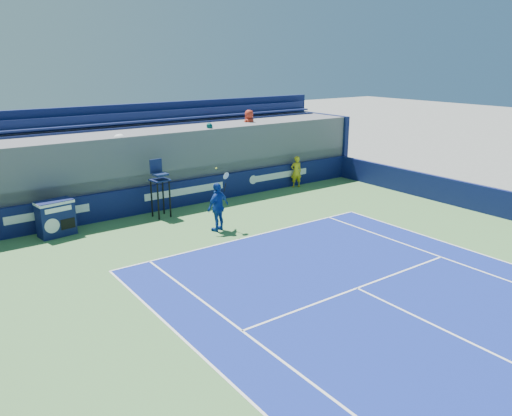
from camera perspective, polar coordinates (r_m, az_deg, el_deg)
ball_person at (r=26.24m, az=4.61°, el=4.16°), size 0.69×0.55×1.65m
back_hoarding at (r=23.09m, az=-8.17°, el=1.70°), size 20.40×0.21×1.20m
match_clock at (r=20.39m, az=-21.92°, el=-0.98°), size 1.40×0.89×1.40m
umpire_chair at (r=21.39m, az=-10.98°, el=2.92°), size 0.75×0.75×2.48m
tennis_player at (r=19.45m, az=-4.36°, el=0.13°), size 1.22×0.79×2.57m
stadium_seating at (r=24.61m, az=-10.52°, el=5.47°), size 21.00×4.05×4.40m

